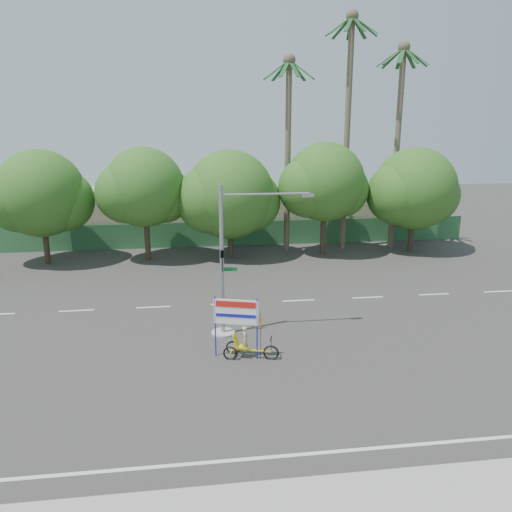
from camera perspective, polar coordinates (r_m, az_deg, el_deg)
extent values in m
plane|color=#33302D|center=(20.51, 4.17, -12.92)|extent=(120.00, 120.00, 0.00)
cube|color=gray|center=(14.47, 10.83, -26.37)|extent=(50.00, 2.40, 0.12)
cube|color=#336B3D|center=(40.35, -1.93, 2.58)|extent=(38.00, 0.08, 2.00)
cube|color=beige|center=(44.83, -15.39, 4.59)|extent=(12.00, 8.00, 4.00)
cube|color=beige|center=(45.98, 7.51, 4.99)|extent=(14.00, 8.00, 3.60)
cylinder|color=#473828|center=(37.99, -22.91, 1.81)|extent=(0.40, 0.40, 3.52)
sphere|color=#195519|center=(37.46, -23.40, 6.58)|extent=(6.00, 6.00, 6.00)
sphere|color=#195519|center=(37.48, -21.20, 5.93)|extent=(4.32, 4.32, 4.32)
sphere|color=#195519|center=(37.66, -25.43, 5.91)|extent=(4.56, 4.56, 4.56)
cylinder|color=#473828|center=(36.71, -12.34, 2.41)|extent=(0.40, 0.40, 3.74)
sphere|color=#195519|center=(36.15, -12.64, 7.68)|extent=(5.60, 5.60, 5.60)
sphere|color=#195519|center=(36.44, -10.56, 6.89)|extent=(4.03, 4.03, 4.03)
sphere|color=#195519|center=(36.08, -14.65, 7.00)|extent=(4.26, 4.26, 4.26)
cylinder|color=#473828|center=(36.72, -2.95, 2.39)|extent=(0.40, 0.40, 3.30)
sphere|color=#195519|center=(36.20, -3.02, 7.03)|extent=(6.40, 6.40, 6.40)
sphere|color=#195519|center=(36.71, -0.79, 6.33)|extent=(4.61, 4.61, 4.61)
sphere|color=#195519|center=(35.91, -5.28, 6.44)|extent=(4.86, 4.86, 4.86)
cylinder|color=#473828|center=(37.85, 7.68, 3.09)|extent=(0.40, 0.40, 3.87)
sphere|color=#195519|center=(37.30, 7.86, 8.39)|extent=(5.80, 5.80, 5.80)
sphere|color=#195519|center=(38.02, 9.63, 7.50)|extent=(4.18, 4.18, 4.18)
sphere|color=#195519|center=(36.78, 5.97, 7.81)|extent=(4.41, 4.41, 4.41)
cylinder|color=#473828|center=(40.28, 17.34, 2.93)|extent=(0.40, 0.40, 3.43)
sphere|color=#195519|center=(39.79, 17.69, 7.33)|extent=(6.20, 6.20, 6.20)
sphere|color=#195519|center=(40.73, 19.24, 6.58)|extent=(4.46, 4.46, 4.46)
sphere|color=#195519|center=(39.03, 15.93, 6.86)|extent=(4.71, 4.71, 4.71)
cylinder|color=#70604C|center=(39.10, 10.34, 13.05)|extent=(0.44, 0.44, 17.00)
sphere|color=#70604C|center=(39.80, 10.96, 25.37)|extent=(0.90, 0.90, 0.90)
cube|color=#1C4C21|center=(39.97, 12.32, 24.29)|extent=(1.91, 0.28, 1.36)
cube|color=#1C4C21|center=(40.46, 11.68, 24.20)|extent=(1.65, 1.44, 1.36)
cube|color=#1C4C21|center=(40.60, 10.70, 24.22)|extent=(0.61, 1.93, 1.36)
cube|color=#1C4C21|center=(40.31, 9.82, 24.32)|extent=(1.20, 1.80, 1.36)
cube|color=#1C4C21|center=(39.73, 9.42, 24.48)|extent=(1.89, 0.92, 1.36)
cube|color=#1C4C21|center=(39.12, 9.71, 24.63)|extent=(1.89, 0.92, 1.36)
cube|color=#1C4C21|center=(38.77, 10.59, 24.68)|extent=(1.20, 1.80, 1.36)
cube|color=#1C4C21|center=(38.86, 11.63, 24.61)|extent=(0.61, 1.93, 1.36)
cube|color=#1C4C21|center=(39.33, 12.31, 24.46)|extent=(1.65, 1.44, 1.36)
cylinder|color=#70604C|center=(40.53, 15.78, 11.38)|extent=(0.44, 0.44, 15.00)
sphere|color=#70604C|center=(40.84, 16.56, 21.92)|extent=(0.90, 0.90, 0.90)
cube|color=#1C4C21|center=(41.14, 17.78, 20.85)|extent=(1.91, 0.28, 1.36)
cube|color=#1C4C21|center=(41.60, 17.11, 20.83)|extent=(1.65, 1.44, 1.36)
cube|color=#1C4C21|center=(41.67, 16.17, 20.88)|extent=(0.61, 1.93, 1.36)
cube|color=#1C4C21|center=(41.33, 15.37, 20.99)|extent=(1.20, 1.80, 1.36)
cube|color=#1C4C21|center=(40.72, 15.08, 21.11)|extent=(1.89, 0.92, 1.36)
cube|color=#1C4C21|center=(40.13, 15.45, 21.18)|extent=(1.89, 0.92, 1.36)
cube|color=#1C4C21|center=(39.83, 16.33, 21.18)|extent=(1.20, 1.80, 1.36)
cube|color=#1C4C21|center=(39.98, 17.29, 21.09)|extent=(0.61, 1.93, 1.36)
cube|color=#1C4C21|center=(40.50, 17.86, 20.95)|extent=(1.65, 1.44, 1.36)
cylinder|color=#70604C|center=(38.05, 3.64, 10.95)|extent=(0.44, 0.44, 14.00)
sphere|color=#70604C|center=(38.23, 3.83, 21.48)|extent=(0.90, 0.90, 0.90)
cube|color=#1C4C21|center=(38.35, 5.28, 20.44)|extent=(1.91, 0.28, 1.36)
cube|color=#1C4C21|center=(38.90, 4.74, 20.37)|extent=(1.65, 1.44, 1.36)
cube|color=#1C4C21|center=(39.10, 3.78, 20.36)|extent=(0.61, 1.93, 1.36)
cube|color=#1C4C21|center=(38.87, 2.83, 20.40)|extent=(1.20, 1.80, 1.36)
cube|color=#1C4C21|center=(38.32, 2.32, 20.49)|extent=(1.89, 0.92, 1.36)
cube|color=#1C4C21|center=(37.69, 2.50, 20.59)|extent=(1.89, 0.92, 1.36)
cube|color=#1C4C21|center=(37.28, 3.31, 20.64)|extent=(1.20, 1.80, 1.36)
cube|color=#1C4C21|center=(37.29, 4.37, 20.62)|extent=(0.61, 1.93, 1.36)
cube|color=#1C4C21|center=(37.72, 5.15, 20.54)|extent=(1.65, 1.44, 1.36)
cylinder|color=gray|center=(23.77, -3.78, -8.74)|extent=(1.10, 1.10, 0.10)
cylinder|color=gray|center=(22.62, -3.92, -0.69)|extent=(0.18, 0.18, 7.00)
cylinder|color=gray|center=(22.21, 1.13, 7.09)|extent=(4.00, 0.10, 0.10)
cube|color=gray|center=(22.58, 5.94, 6.89)|extent=(0.55, 0.20, 0.12)
imported|color=black|center=(22.38, -3.89, -0.60)|extent=(0.16, 0.20, 1.00)
cube|color=#14662D|center=(22.73, -3.03, -1.51)|extent=(0.70, 0.04, 0.18)
torus|color=black|center=(21.21, 1.73, -11.00)|extent=(0.66, 0.26, 0.67)
torus|color=black|center=(21.72, -2.64, -10.43)|extent=(0.62, 0.25, 0.62)
torus|color=black|center=(21.23, -2.95, -11.06)|extent=(0.62, 0.25, 0.62)
cube|color=gold|center=(21.30, -0.55, -10.71)|extent=(1.62, 0.53, 0.06)
cube|color=gold|center=(21.46, -2.79, -10.69)|extent=(0.22, 0.58, 0.05)
cube|color=gold|center=(21.30, -1.61, -10.30)|extent=(0.59, 0.54, 0.06)
cube|color=gold|center=(21.23, -2.33, -9.58)|extent=(0.33, 0.46, 0.53)
cylinder|color=black|center=(21.04, 1.74, -10.04)|extent=(0.04, 0.04, 0.54)
cube|color=black|center=(20.93, 1.74, -9.37)|extent=(0.16, 0.44, 0.04)
imported|color=#CCB284|center=(21.12, -1.22, -9.41)|extent=(0.35, 0.44, 1.07)
cylinder|color=#1A1AC3|center=(21.18, -4.67, -8.02)|extent=(0.07, 0.07, 2.66)
cylinder|color=#1A1AC3|center=(20.86, 0.12, -8.34)|extent=(0.07, 0.07, 2.66)
cube|color=white|center=(20.74, -2.32, -6.43)|extent=(1.81, 0.58, 1.08)
cube|color=red|center=(20.59, -2.34, -5.57)|extent=(1.61, 0.49, 0.26)
cube|color=#1A1AC3|center=(20.77, -2.33, -6.84)|extent=(1.61, 0.49, 0.14)
cylinder|color=black|center=(20.96, 0.53, -9.10)|extent=(0.02, 0.02, 2.07)
cube|color=red|center=(20.75, -0.42, -7.43)|extent=(0.84, 0.27, 0.65)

